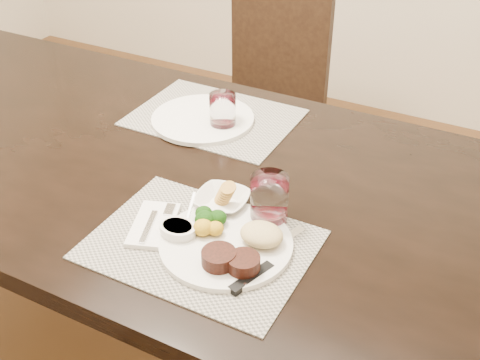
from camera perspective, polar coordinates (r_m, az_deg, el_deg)
The scene contains 13 objects.
ground_plane at distance 2.12m, azimuth -9.07°, elevation -14.55°, with size 4.50×4.50×0.00m, color #4B2F18.
dining_table at distance 1.69m, azimuth -11.08°, elevation 0.63°, with size 2.00×1.00×0.75m.
chair_far at distance 2.46m, azimuth 2.62°, elevation 8.11°, with size 0.42×0.42×0.90m.
placemat_near at distance 1.29m, azimuth -3.75°, elevation -6.12°, with size 0.46×0.34×0.00m, color gray.
placemat_far at distance 1.76m, azimuth -2.48°, elevation 5.95°, with size 0.46×0.34×0.00m, color gray.
dinner_plate at distance 1.26m, azimuth -0.87°, elevation -5.99°, with size 0.28×0.28×0.05m.
napkin_fork at distance 1.34m, azimuth -8.17°, elevation -4.20°, with size 0.14×0.18×0.02m.
steak_knife at distance 1.22m, azimuth 1.75°, elevation -8.47°, with size 0.07×0.26×0.01m.
cracker_bowl at distance 1.38m, azimuth -1.71°, elevation -1.90°, with size 0.13×0.13×0.05m.
sauce_ramekin at distance 1.29m, azimuth -5.92°, elevation -4.79°, with size 0.08×0.13×0.07m.
wine_glass_near at distance 1.32m, azimuth 2.78°, elevation -2.09°, with size 0.08×0.08×0.12m.
far_plate at distance 1.73m, azimuth -3.55°, elevation 5.81°, with size 0.29×0.29×0.01m, color silver.
wine_glass_far at distance 1.68m, azimuth -1.65°, elevation 6.36°, with size 0.07×0.07×0.10m.
Camera 1 is at (0.93, -1.07, 1.58)m, focal length 45.00 mm.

